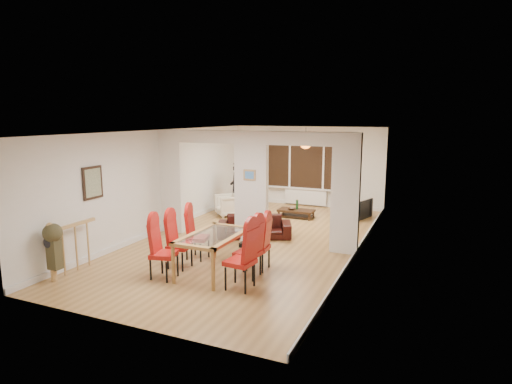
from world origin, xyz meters
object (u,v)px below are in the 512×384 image
Objects in this scene: dining_chair_ra at (240,257)px; bottle at (297,204)px; dining_chair_la at (164,250)px; coffee_table at (296,213)px; dining_chair_lb at (179,242)px; armchair at (229,205)px; person at (236,187)px; dining_chair_rb at (248,249)px; dining_chair_rc at (258,243)px; sofa at (254,227)px; television at (361,209)px; dining_chair_lc at (197,235)px; dining_table at (214,253)px; bowl at (292,209)px.

dining_chair_ra is 5.48m from bottle.
coffee_table is at bearing 68.80° from dining_chair_la.
dining_chair_ra is at bearing -24.06° from dining_chair_lb.
armchair is (-2.67, 4.79, -0.25)m from dining_chair_ra.
person reaches higher than dining_chair_lb.
dining_chair_rb is 4.93m from bottle.
dining_chair_lb is at bearing -29.43° from armchair.
dining_chair_rb reaches higher than coffee_table.
dining_chair_lb is at bearing -99.01° from bottle.
sofa is at bearing 110.88° from dining_chair_rc.
coffee_table is (1.93, 0.57, -0.20)m from armchair.
dining_chair_la reaches higher than coffee_table.
dining_chair_la is 1.04× the size of coffee_table.
television is at bearing 19.49° from coffee_table.
television is at bearing 87.43° from person.
dining_chair_la is 1.04× the size of dining_chair_rc.
dining_chair_ra is 1.09× the size of dining_chair_rc.
dining_chair_lb is at bearing -123.48° from sofa.
dining_chair_lc is at bearing -125.51° from sofa.
dining_chair_lb reaches higher than coffee_table.
armchair is at bearing 119.66° from dining_chair_rc.
dining_chair_rc is 0.66× the size of person.
dining_chair_ra is at bearing -171.43° from television.
bottle is (0.31, 2.41, 0.12)m from sofa.
dining_table is 0.93m from dining_chair_ra.
bottle reaches higher than sofa.
armchair is at bearing -164.41° from bowl.
person is 7.09× the size of bowl.
dining_chair_ra is at bearing -89.42° from dining_chair_rc.
person is 5.43× the size of bottle.
dining_chair_lb is 1.00× the size of coffee_table.
dining_table is at bearing -20.50° from armchair.
dining_chair_rb is (1.39, -0.52, 0.02)m from dining_chair_lc.
sofa is at bearing 115.81° from dining_chair_rb.
armchair reaches higher than bottle.
person is (-1.63, 2.32, 0.52)m from sofa.
television is at bearing 20.07° from bowl.
dining_chair_lc is (-0.71, 0.58, 0.14)m from dining_table.
dining_chair_lc is (0.04, 0.61, -0.00)m from dining_chair_lb.
dining_chair_la is (-0.70, -0.61, 0.16)m from dining_table.
dining_table is at bearing 155.10° from dining_chair_ra.
armchair is at bearing -163.58° from coffee_table.
dining_chair_rc is 4.39m from bowl.
dining_chair_lc is at bearing -98.44° from bowl.
dining_table is 7.33× the size of bowl.
dining_chair_ra reaches higher than television.
dining_chair_rb is 4.82m from bowl.
coffee_table is at bearing 89.52° from dining_table.
dining_chair_la is 1.53× the size of armchair.
dining_chair_lc is 4.69× the size of bowl.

